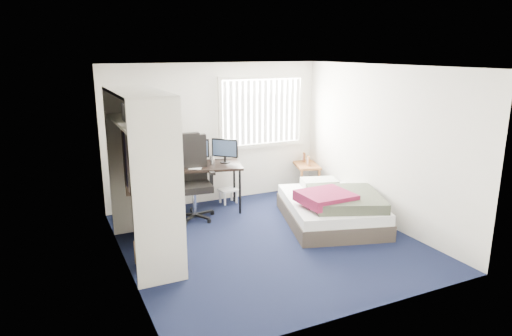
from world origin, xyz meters
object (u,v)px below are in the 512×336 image
(desk, at_px, (193,164))
(office_chair, at_px, (193,186))
(nightstand, at_px, (305,167))
(bed, at_px, (332,207))

(desk, distance_m, office_chair, 0.45)
(office_chair, bearing_deg, nightstand, 9.54)
(desk, bearing_deg, office_chair, -109.54)
(desk, xyz_separation_m, nightstand, (2.30, 0.09, -0.32))
(nightstand, bearing_deg, desk, -177.83)
(office_chair, bearing_deg, bed, -33.01)
(nightstand, bearing_deg, bed, -106.91)
(bed, bearing_deg, desk, 139.06)
(office_chair, height_order, bed, office_chair)
(nightstand, relative_size, bed, 0.42)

